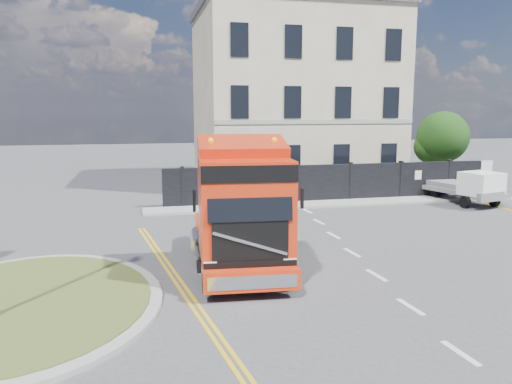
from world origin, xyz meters
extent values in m
plane|color=#424244|center=(0.00, 0.00, 0.00)|extent=(120.00, 120.00, 0.00)
cylinder|color=gray|center=(-7.00, -3.00, 0.06)|extent=(6.80, 6.80, 0.12)
cylinder|color=#435321|center=(-7.00, -3.00, 0.14)|extent=(6.20, 6.20, 0.05)
cube|color=black|center=(6.00, 9.00, 1.00)|extent=(18.00, 0.25, 2.00)
cube|color=silver|center=(14.50, 9.00, 1.00)|extent=(2.60, 0.12, 2.00)
cube|color=beige|center=(6.00, 16.50, 5.50)|extent=(12.00, 10.00, 11.00)
cube|color=#454549|center=(6.00, 16.50, 11.25)|extent=(12.30, 10.30, 0.50)
cube|color=beige|center=(9.00, 16.50, 12.00)|extent=(0.80, 0.80, 1.60)
cylinder|color=#382619|center=(14.50, 12.00, 1.20)|extent=(0.24, 0.24, 2.40)
sphere|color=black|center=(14.50, 12.00, 3.20)|extent=(3.20, 3.20, 3.20)
sphere|color=black|center=(14.00, 12.40, 2.60)|extent=(2.20, 2.20, 2.20)
cube|color=gray|center=(6.00, 8.10, 0.06)|extent=(20.00, 1.60, 0.12)
cube|color=black|center=(-1.08, -0.55, 0.75)|extent=(2.98, 6.47, 0.45)
cube|color=red|center=(-1.23, -2.29, 2.14)|extent=(2.71, 2.80, 2.79)
cube|color=red|center=(-1.14, -1.25, 3.29)|extent=(2.56, 1.11, 1.40)
cube|color=black|center=(-1.34, -3.56, 2.54)|extent=(2.19, 0.25, 1.05)
cube|color=red|center=(-1.37, -3.88, 0.55)|extent=(2.51, 0.56, 0.55)
cylinder|color=black|center=(-2.38, -2.99, 0.52)|extent=(0.41, 1.06, 1.04)
cylinder|color=gray|center=(-2.38, -2.99, 0.52)|extent=(0.41, 0.60, 0.57)
cylinder|color=black|center=(-0.23, -3.18, 0.52)|extent=(0.41, 1.06, 1.04)
cylinder|color=gray|center=(-0.23, -3.18, 0.52)|extent=(0.41, 0.60, 0.57)
cylinder|color=black|center=(-2.07, 0.53, 0.52)|extent=(0.41, 1.06, 1.04)
cylinder|color=gray|center=(-2.07, 0.53, 0.52)|extent=(0.41, 0.60, 0.57)
cylinder|color=black|center=(0.08, 0.35, 0.52)|extent=(0.41, 1.06, 1.04)
cylinder|color=gray|center=(0.08, 0.35, 0.52)|extent=(0.41, 0.60, 0.57)
cylinder|color=black|center=(-1.96, 1.72, 0.52)|extent=(0.41, 1.06, 1.04)
cylinder|color=gray|center=(-1.96, 1.72, 0.52)|extent=(0.41, 0.60, 0.57)
cylinder|color=black|center=(0.18, 1.54, 0.52)|extent=(0.41, 1.06, 1.04)
cylinder|color=gray|center=(0.18, 1.54, 0.52)|extent=(0.41, 0.60, 0.57)
cube|color=slate|center=(12.61, 7.03, 0.62)|extent=(2.67, 4.56, 0.22)
cube|color=white|center=(12.61, 5.69, 1.20)|extent=(2.03, 1.96, 1.16)
cylinder|color=black|center=(11.76, 5.69, 0.31)|extent=(0.22, 0.62, 0.62)
cylinder|color=black|center=(13.46, 5.69, 0.31)|extent=(0.22, 0.62, 0.62)
cylinder|color=black|center=(11.76, 8.36, 0.31)|extent=(0.22, 0.62, 0.62)
cylinder|color=black|center=(13.46, 8.36, 0.31)|extent=(0.22, 0.62, 0.62)
camera|label=1|loc=(-4.07, -15.78, 4.83)|focal=35.00mm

